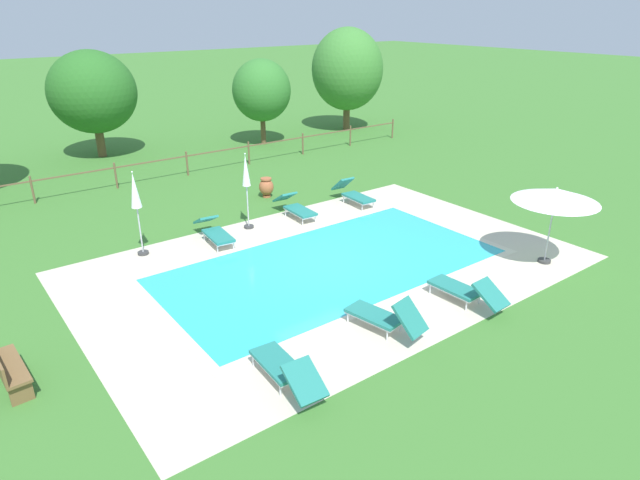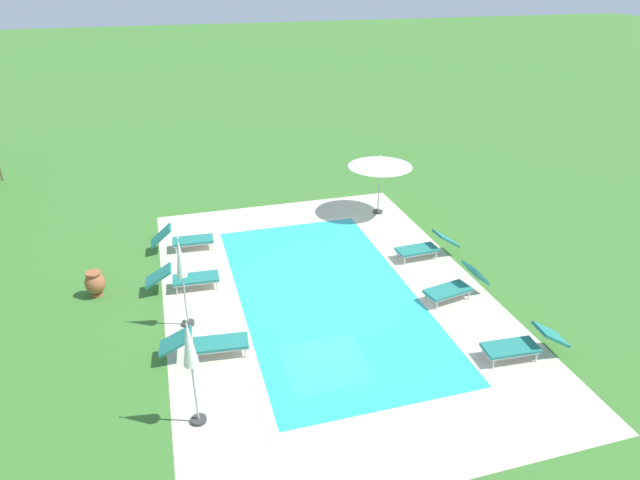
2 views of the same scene
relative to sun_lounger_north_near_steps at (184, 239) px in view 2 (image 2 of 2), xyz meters
The scene contains 14 objects.
ground_plane 5.36m from the sun_lounger_north_near_steps, 137.02° to the right, with size 160.00×160.00×0.00m, color #3D752D.
pool_deck_paving 5.36m from the sun_lounger_north_near_steps, 137.02° to the right, with size 13.59×8.91×0.01m, color beige.
swimming_pool_water 5.36m from the sun_lounger_north_near_steps, 137.02° to the right, with size 9.48×4.80×0.01m, color #2DB7C6.
pool_coping_rim 5.36m from the sun_lounger_north_near_steps, 137.02° to the right, with size 9.96×5.28×0.01m.
sun_lounger_north_near_steps is the anchor object (origin of this frame).
sun_lounger_north_mid 8.70m from the sun_lounger_north_near_steps, 125.82° to the right, with size 0.96×1.98×0.95m.
sun_lounger_north_far 5.76m from the sun_lounger_north_near_steps, behind, with size 0.80×2.12×0.72m.
sun_lounger_north_end 10.73m from the sun_lounger_north_near_steps, 137.29° to the right, with size 0.73×2.07×0.78m.
sun_lounger_south_near_corner 2.52m from the sun_lounger_north_near_steps, behind, with size 0.70×2.07×0.77m.
sun_lounger_south_mid 7.77m from the sun_lounger_north_near_steps, 109.91° to the right, with size 0.70×2.05×0.79m.
patio_umbrella_open_foreground 7.42m from the sun_lounger_north_near_steps, 81.61° to the right, with size 2.32×2.32×2.24m.
patio_umbrella_closed_row_west 8.01m from the sun_lounger_north_near_steps, behind, with size 0.32×0.32×2.53m.
patio_umbrella_closed_row_mid_west 4.55m from the sun_lounger_north_near_steps, behind, with size 0.32×0.32×2.52m.
terracotta_urn_near_fence 3.37m from the sun_lounger_north_near_steps, 130.46° to the left, with size 0.55×0.55×0.75m.
Camera 2 is at (-12.89, 3.91, 8.40)m, focal length 31.38 mm.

